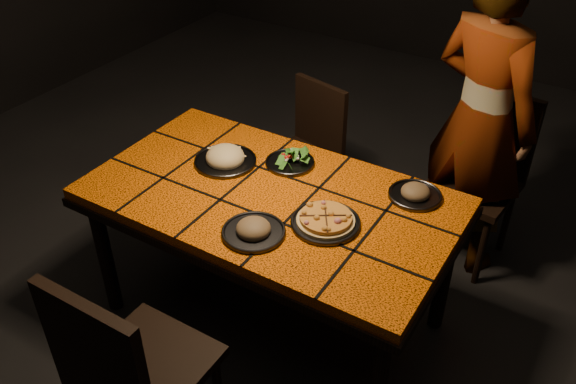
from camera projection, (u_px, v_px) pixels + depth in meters
The scene contains 11 objects.
room_shell at pixel (267, 27), 2.22m from camera, with size 6.04×7.04×3.08m.
dining_table at pixel (271, 208), 2.70m from camera, with size 1.62×0.92×0.75m.
chair_near at pixel (127, 367), 2.14m from camera, with size 0.43×0.43×0.96m.
chair_far_left at pixel (309, 143), 3.55m from camera, with size 0.45×0.45×0.82m.
chair_far_right at pixel (482, 167), 3.22m from camera, with size 0.47×0.47×0.94m.
diner at pixel (481, 120), 3.01m from camera, with size 0.61×0.40×1.68m, color brown.
plate_pizza at pixel (326, 221), 2.47m from camera, with size 0.33×0.33×0.04m.
plate_pasta at pixel (225, 158), 2.84m from camera, with size 0.29×0.29×0.10m.
plate_salad at pixel (290, 160), 2.83m from camera, with size 0.23×0.23×0.07m.
plate_mushroom_a at pixel (254, 229), 2.41m from camera, with size 0.26×0.26×0.08m.
plate_mushroom_b at pixel (415, 193), 2.62m from camera, with size 0.23×0.23×0.08m.
Camera 1 is at (1.19, -1.80, 2.29)m, focal length 38.00 mm.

